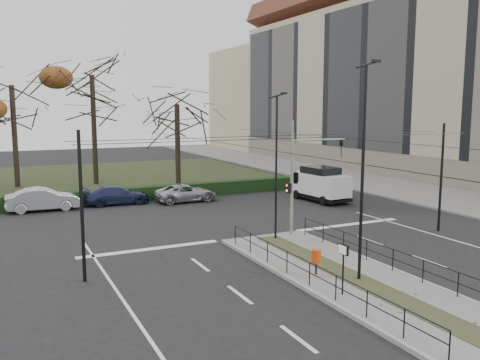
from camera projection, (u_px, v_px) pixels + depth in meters
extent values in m
plane|color=black|center=(315.00, 263.00, 22.50)|extent=(140.00, 140.00, 0.00)
cube|color=slate|center=(351.00, 278.00, 20.26)|extent=(4.40, 15.00, 0.14)
cube|color=slate|center=(341.00, 177.00, 49.86)|extent=(8.00, 90.00, 0.14)
cube|color=#243018|center=(73.00, 179.00, 48.42)|extent=(38.00, 26.00, 0.10)
cube|color=black|center=(99.00, 197.00, 36.41)|extent=(38.00, 1.00, 1.00)
cube|color=#C5B88E|center=(408.00, 87.00, 54.69)|extent=(12.00, 52.00, 18.00)
cube|color=black|center=(363.00, 77.00, 51.96)|extent=(0.10, 50.96, 14.76)
cylinder|color=black|center=(450.00, 347.00, 13.34)|extent=(0.04, 0.04, 0.90)
cylinder|color=black|center=(235.00, 235.00, 25.10)|extent=(0.04, 0.04, 0.90)
cylinder|color=black|center=(305.00, 227.00, 26.87)|extent=(0.04, 0.04, 0.90)
cylinder|color=black|center=(310.00, 262.00, 19.15)|extent=(0.04, 13.20, 0.04)
cylinder|color=black|center=(393.00, 249.00, 20.92)|extent=(0.04, 13.20, 0.04)
cylinder|color=black|center=(82.00, 207.00, 19.72)|extent=(0.14, 0.14, 6.00)
cylinder|color=black|center=(441.00, 178.00, 28.00)|extent=(0.14, 0.14, 6.00)
cylinder|color=black|center=(305.00, 138.00, 22.61)|extent=(20.00, 0.02, 0.02)
cylinder|color=black|center=(282.00, 136.00, 24.40)|extent=(20.00, 0.02, 0.02)
cylinder|color=black|center=(269.00, 150.00, 18.46)|extent=(0.02, 34.00, 0.02)
cylinder|color=black|center=(414.00, 144.00, 21.48)|extent=(0.02, 34.00, 0.02)
cylinder|color=gray|center=(292.00, 184.00, 26.76)|extent=(0.17, 0.17, 5.41)
cylinder|color=gray|center=(319.00, 140.00, 27.15)|extent=(3.33, 0.10, 0.10)
imported|color=black|center=(341.00, 148.00, 27.85)|extent=(0.20, 0.22, 0.94)
imported|color=black|center=(296.00, 176.00, 26.80)|extent=(0.96, 2.11, 0.83)
cube|color=black|center=(289.00, 188.00, 26.70)|extent=(0.23, 0.17, 0.52)
sphere|color=#FF0C0C|center=(287.00, 185.00, 26.64)|extent=(0.11, 0.11, 0.11)
sphere|color=#0CE533|center=(287.00, 191.00, 26.68)|extent=(0.11, 0.11, 0.11)
cylinder|color=black|center=(316.00, 268.00, 20.56)|extent=(0.08, 0.08, 0.49)
cylinder|color=#C83D0B|center=(316.00, 256.00, 20.49)|extent=(0.39, 0.39, 0.54)
cylinder|color=black|center=(343.00, 271.00, 18.23)|extent=(0.06, 0.06, 1.76)
cube|color=black|center=(344.00, 250.00, 18.11)|extent=(0.09, 0.48, 0.37)
cube|color=silver|center=(342.00, 250.00, 18.09)|extent=(0.02, 0.42, 0.31)
cylinder|color=black|center=(362.00, 175.00, 19.41)|extent=(0.12, 0.12, 8.27)
cube|color=black|center=(376.00, 61.00, 19.00)|extent=(0.36, 0.14, 0.10)
cylinder|color=black|center=(276.00, 169.00, 25.69)|extent=(0.11, 0.11, 7.28)
cube|color=black|center=(284.00, 93.00, 25.33)|extent=(0.32, 0.13, 0.09)
imported|color=#A0A2A7|center=(43.00, 199.00, 33.84)|extent=(4.75, 1.78, 1.55)
imported|color=#1E2548|center=(117.00, 195.00, 36.15)|extent=(4.62, 2.02, 1.32)
imported|color=#A0A2A7|center=(186.00, 193.00, 37.24)|extent=(4.56, 2.18, 1.25)
cube|color=white|center=(320.00, 184.00, 37.42)|extent=(2.40, 4.87, 1.52)
cube|color=black|center=(320.00, 172.00, 37.29)|extent=(2.05, 2.74, 0.71)
cube|color=black|center=(320.00, 197.00, 37.56)|extent=(2.44, 4.96, 0.18)
cylinder|color=black|center=(344.00, 198.00, 36.74)|extent=(0.28, 0.68, 0.66)
cylinder|color=black|center=(323.00, 201.00, 35.73)|extent=(0.28, 0.68, 0.66)
cylinder|color=black|center=(317.00, 192.00, 39.38)|extent=(0.28, 0.68, 0.66)
cylinder|color=black|center=(296.00, 194.00, 38.37)|extent=(0.28, 0.68, 0.66)
cylinder|color=black|center=(15.00, 137.00, 43.09)|extent=(0.44, 0.44, 8.61)
ellipsoid|color=#5B2D14|center=(11.00, 85.00, 42.48)|extent=(9.20, 9.20, 5.41)
cylinder|color=black|center=(94.00, 130.00, 44.74)|extent=(0.44, 0.44, 9.57)
cylinder|color=black|center=(178.00, 145.00, 43.64)|extent=(0.44, 0.44, 7.03)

